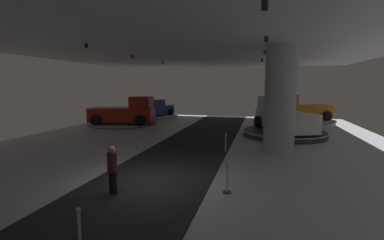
{
  "coord_description": "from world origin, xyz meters",
  "views": [
    {
      "loc": [
        3.84,
        -8.98,
        3.5
      ],
      "look_at": [
        -0.23,
        6.93,
        1.4
      ],
      "focal_mm": 25.45,
      "sensor_mm": 36.0,
      "label": 1
    }
  ],
  "objects": [
    {
      "name": "visitor_walking_near",
      "position": [
        -0.73,
        -1.43,
        0.91
      ],
      "size": [
        0.32,
        0.32,
        1.59
      ],
      "color": "black",
      "rests_on": "ground"
    },
    {
      "name": "column_right",
      "position": [
        4.74,
        5.41,
        2.75
      ],
      "size": [
        1.54,
        1.54,
        5.5
      ],
      "color": "#ADADB2",
      "rests_on": "ground"
    },
    {
      "name": "stanchion_c",
      "position": [
        2.84,
        -0.42,
        0.37
      ],
      "size": [
        0.28,
        0.28,
        1.01
      ],
      "color": "#333338",
      "rests_on": "ground"
    },
    {
      "name": "display_platform_far_left",
      "position": [
        -7.67,
        11.91,
        0.14
      ],
      "size": [
        5.78,
        5.78,
        0.25
      ],
      "color": "#B7B7BC",
      "rests_on": "ground"
    },
    {
      "name": "pickup_truck_deep_right",
      "position": [
        7.07,
        17.35,
        1.31
      ],
      "size": [
        5.68,
        4.37,
        2.3
      ],
      "color": "#B77519",
      "rests_on": "display_platform_deep_right"
    },
    {
      "name": "pickup_truck_far_right",
      "position": [
        5.3,
        10.94,
        1.31
      ],
      "size": [
        4.22,
        5.7,
        2.3
      ],
      "color": "silver",
      "rests_on": "display_platform_far_right"
    },
    {
      "name": "ceiling_with_spotlights",
      "position": [
        -0.0,
        -0.0,
        5.55
      ],
      "size": [
        24.0,
        44.0,
        0.39
      ],
      "color": "silver"
    },
    {
      "name": "ground",
      "position": [
        0.0,
        0.0,
        -0.02
      ],
      "size": [
        24.0,
        44.0,
        0.06
      ],
      "color": "silver"
    },
    {
      "name": "stanchion_b",
      "position": [
        0.26,
        -4.42,
        0.37
      ],
      "size": [
        0.28,
        0.28,
        1.01
      ],
      "color": "#333338",
      "rests_on": "ground"
    },
    {
      "name": "display_platform_deep_left",
      "position": [
        -6.92,
        17.33,
        0.18
      ],
      "size": [
        4.95,
        4.95,
        0.33
      ],
      "color": "silver",
      "rests_on": "ground"
    },
    {
      "name": "display_platform_far_right",
      "position": [
        5.42,
        10.65,
        0.2
      ],
      "size": [
        5.68,
        5.68,
        0.37
      ],
      "color": "#333338",
      "rests_on": "ground"
    },
    {
      "name": "pickup_truck_far_left",
      "position": [
        -7.35,
        11.97,
        1.19
      ],
      "size": [
        5.6,
        3.43,
        2.3
      ],
      "color": "maroon",
      "rests_on": "display_platform_far_left"
    },
    {
      "name": "display_car_deep_left",
      "position": [
        -6.93,
        17.3,
        1.09
      ],
      "size": [
        3.36,
        4.57,
        1.71
      ],
      "color": "navy",
      "rests_on": "display_platform_deep_left"
    },
    {
      "name": "stanchion_a",
      "position": [
        2.07,
        5.13,
        0.37
      ],
      "size": [
        0.28,
        0.28,
        1.01
      ],
      "color": "#333338",
      "rests_on": "ground"
    },
    {
      "name": "display_platform_deep_right",
      "position": [
        7.36,
        17.49,
        0.21
      ],
      "size": [
        5.93,
        5.93,
        0.38
      ],
      "color": "#B7B7BC",
      "rests_on": "ground"
    }
  ]
}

